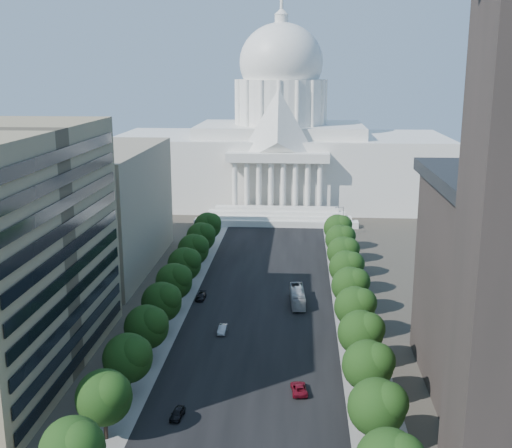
% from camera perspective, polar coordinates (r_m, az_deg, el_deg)
% --- Properties ---
extents(road_asphalt, '(30.00, 260.00, 0.01)m').
position_cam_1_polar(road_asphalt, '(150.22, 0.89, -5.30)').
color(road_asphalt, black).
rests_on(road_asphalt, ground).
extents(sidewalk_left, '(8.00, 260.00, 0.02)m').
position_cam_1_polar(sidewalk_left, '(152.38, -6.29, -5.10)').
color(sidewalk_left, gray).
rests_on(sidewalk_left, ground).
extents(sidewalk_right, '(8.00, 260.00, 0.02)m').
position_cam_1_polar(sidewalk_right, '(150.45, 8.16, -5.41)').
color(sidewalk_right, gray).
rests_on(sidewalk_right, ground).
extents(capitol, '(120.00, 56.00, 73.00)m').
position_cam_1_polar(capitol, '(238.63, 2.18, 6.71)').
color(capitol, white).
rests_on(capitol, ground).
extents(office_block_left_far, '(38.00, 52.00, 30.00)m').
position_cam_1_polar(office_block_left_far, '(165.26, -15.76, 1.34)').
color(office_block_left_far, gray).
rests_on(office_block_left_far, ground).
extents(tree_l_a, '(7.79, 7.60, 9.97)m').
position_cam_1_polar(tree_l_a, '(80.55, -15.82, -18.61)').
color(tree_l_a, '#33261C').
rests_on(tree_l_a, ground).
extents(tree_l_b, '(7.79, 7.60, 9.97)m').
position_cam_1_polar(tree_l_b, '(90.34, -13.21, -14.67)').
color(tree_l_b, '#33261C').
rests_on(tree_l_b, ground).
extents(tree_l_c, '(7.79, 7.60, 9.97)m').
position_cam_1_polar(tree_l_c, '(100.61, -11.18, -11.50)').
color(tree_l_c, '#33261C').
rests_on(tree_l_c, ground).
extents(tree_l_d, '(7.79, 7.60, 9.97)m').
position_cam_1_polar(tree_l_d, '(111.22, -9.57, -8.92)').
color(tree_l_d, '#33261C').
rests_on(tree_l_d, ground).
extents(tree_l_e, '(7.79, 7.60, 9.97)m').
position_cam_1_polar(tree_l_e, '(122.09, -8.27, -6.78)').
color(tree_l_e, '#33261C').
rests_on(tree_l_e, ground).
extents(tree_l_f, '(7.79, 7.60, 9.97)m').
position_cam_1_polar(tree_l_f, '(133.16, -7.18, -4.99)').
color(tree_l_f, '#33261C').
rests_on(tree_l_f, ground).
extents(tree_l_g, '(7.79, 7.60, 9.97)m').
position_cam_1_polar(tree_l_g, '(144.37, -6.27, -3.48)').
color(tree_l_g, '#33261C').
rests_on(tree_l_g, ground).
extents(tree_l_h, '(7.79, 7.60, 9.97)m').
position_cam_1_polar(tree_l_h, '(155.70, -5.49, -2.19)').
color(tree_l_h, '#33261C').
rests_on(tree_l_h, ground).
extents(tree_l_i, '(7.79, 7.60, 9.97)m').
position_cam_1_polar(tree_l_i, '(167.13, -4.82, -1.07)').
color(tree_l_i, '#33261C').
rests_on(tree_l_i, ground).
extents(tree_l_j, '(7.79, 7.60, 9.97)m').
position_cam_1_polar(tree_l_j, '(178.63, -4.24, -0.09)').
color(tree_l_j, '#33261C').
rests_on(tree_l_j, ground).
extents(tree_r_b, '(7.79, 7.60, 9.97)m').
position_cam_1_polar(tree_r_b, '(87.35, 10.92, -15.59)').
color(tree_r_b, '#33261C').
rests_on(tree_r_b, ground).
extents(tree_r_c, '(7.79, 7.60, 9.97)m').
position_cam_1_polar(tree_r_c, '(97.93, 10.10, -12.18)').
color(tree_r_c, '#33261C').
rests_on(tree_r_c, ground).
extents(tree_r_d, '(7.79, 7.60, 9.97)m').
position_cam_1_polar(tree_r_d, '(108.81, 9.46, -9.43)').
color(tree_r_d, '#33261C').
rests_on(tree_r_d, ground).
extents(tree_r_e, '(7.79, 7.60, 9.97)m').
position_cam_1_polar(tree_r_e, '(119.90, 8.94, -7.19)').
color(tree_r_e, '#33261C').
rests_on(tree_r_e, ground).
extents(tree_r_f, '(7.79, 7.60, 9.97)m').
position_cam_1_polar(tree_r_f, '(131.15, 8.51, -5.33)').
color(tree_r_f, '#33261C').
rests_on(tree_r_f, ground).
extents(tree_r_g, '(7.79, 7.60, 9.97)m').
position_cam_1_polar(tree_r_g, '(142.52, 8.15, -3.77)').
color(tree_r_g, '#33261C').
rests_on(tree_r_g, ground).
extents(tree_r_h, '(7.79, 7.60, 9.97)m').
position_cam_1_polar(tree_r_h, '(153.99, 7.85, -2.43)').
color(tree_r_h, '#33261C').
rests_on(tree_r_h, ground).
extents(tree_r_i, '(7.79, 7.60, 9.97)m').
position_cam_1_polar(tree_r_i, '(165.53, 7.59, -1.29)').
color(tree_r_i, '#33261C').
rests_on(tree_r_i, ground).
extents(tree_r_j, '(7.79, 7.60, 9.97)m').
position_cam_1_polar(tree_r_j, '(177.14, 7.37, -0.29)').
color(tree_r_j, '#33261C').
rests_on(tree_r_j, ground).
extents(streetlight_b, '(2.61, 0.44, 9.00)m').
position_cam_1_polar(streetlight_b, '(97.67, 11.07, -12.71)').
color(streetlight_b, gray).
rests_on(streetlight_b, ground).
extents(streetlight_c, '(2.61, 0.44, 9.00)m').
position_cam_1_polar(streetlight_c, '(120.45, 9.67, -7.44)').
color(streetlight_c, gray).
rests_on(streetlight_c, ground).
extents(streetlight_d, '(2.61, 0.44, 9.00)m').
position_cam_1_polar(streetlight_d, '(143.97, 8.74, -3.87)').
color(streetlight_d, gray).
rests_on(streetlight_d, ground).
extents(streetlight_e, '(2.61, 0.44, 9.00)m').
position_cam_1_polar(streetlight_e, '(167.92, 8.07, -1.31)').
color(streetlight_e, gray).
rests_on(streetlight_e, ground).
extents(streetlight_f, '(2.61, 0.44, 9.00)m').
position_cam_1_polar(streetlight_f, '(192.13, 7.58, 0.61)').
color(streetlight_f, gray).
rests_on(streetlight_f, ground).
extents(car_dark_a, '(2.02, 4.04, 1.32)m').
position_cam_1_polar(car_dark_a, '(96.45, -7.00, -16.38)').
color(car_dark_a, black).
rests_on(car_dark_a, ground).
extents(car_silver, '(1.65, 4.33, 1.41)m').
position_cam_1_polar(car_silver, '(123.22, -2.99, -9.33)').
color(car_silver, '#999BA0').
rests_on(car_silver, ground).
extents(car_red, '(2.90, 5.27, 1.40)m').
position_cam_1_polar(car_red, '(102.41, 3.84, -14.38)').
color(car_red, maroon).
rests_on(car_red, ground).
extents(car_dark_b, '(2.08, 4.58, 1.30)m').
position_cam_1_polar(car_dark_b, '(140.40, -4.92, -6.45)').
color(car_dark_b, black).
rests_on(car_dark_b, ground).
extents(city_bus, '(3.50, 11.91, 3.28)m').
position_cam_1_polar(city_bus, '(137.35, 3.71, -6.45)').
color(city_bus, silver).
rests_on(city_bus, ground).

